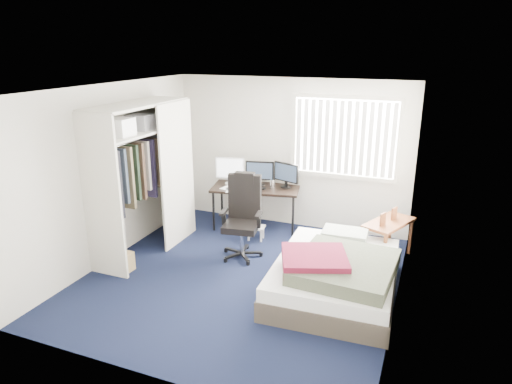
{
  "coord_description": "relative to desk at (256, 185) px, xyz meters",
  "views": [
    {
      "loc": [
        2.23,
        -5.05,
        3.0
      ],
      "look_at": [
        0.05,
        0.4,
        1.09
      ],
      "focal_mm": 32.0,
      "sensor_mm": 36.0,
      "label": 1
    }
  ],
  "objects": [
    {
      "name": "closet",
      "position": [
        -1.19,
        -1.49,
        0.6
      ],
      "size": [
        0.64,
        1.84,
        2.22
      ],
      "color": "beige",
      "rests_on": "ground"
    },
    {
      "name": "footstool",
      "position": [
        0.2,
        -0.52,
        -0.58
      ],
      "size": [
        0.3,
        0.26,
        0.23
      ],
      "color": "white",
      "rests_on": "ground"
    },
    {
      "name": "window_assembly",
      "position": [
        1.38,
        0.29,
        0.85
      ],
      "size": [
        1.72,
        0.09,
        1.32
      ],
      "color": "white",
      "rests_on": "ground"
    },
    {
      "name": "pine_box",
      "position": [
        -1.17,
        -2.21,
        -0.62
      ],
      "size": [
        0.37,
        0.28,
        0.27
      ],
      "primitive_type": "cube",
      "rotation": [
        0.0,
        0.0,
        -0.05
      ],
      "color": "#A38951",
      "rests_on": "ground"
    },
    {
      "name": "ground",
      "position": [
        0.48,
        -1.76,
        -0.75
      ],
      "size": [
        4.2,
        4.2,
        0.0
      ],
      "primitive_type": "plane",
      "color": "black",
      "rests_on": "ground"
    },
    {
      "name": "room_shell",
      "position": [
        0.48,
        -1.76,
        0.76
      ],
      "size": [
        4.2,
        4.2,
        4.2
      ],
      "color": "silver",
      "rests_on": "ground"
    },
    {
      "name": "office_chair",
      "position": [
        0.23,
        -1.1,
        -0.28
      ],
      "size": [
        0.66,
        0.66,
        1.24
      ],
      "color": "black",
      "rests_on": "ground"
    },
    {
      "name": "desk",
      "position": [
        0.0,
        0.0,
        0.0
      ],
      "size": [
        1.56,
        0.95,
        1.18
      ],
      "color": "black",
      "rests_on": "ground"
    },
    {
      "name": "bed",
      "position": [
        1.75,
        -1.71,
        -0.47
      ],
      "size": [
        1.55,
        2.02,
        0.65
      ],
      "color": "#3E352C",
      "rests_on": "ground"
    },
    {
      "name": "nightstand",
      "position": [
        2.23,
        -0.44,
        -0.24
      ],
      "size": [
        0.72,
        0.94,
        0.76
      ],
      "color": "brown",
      "rests_on": "ground"
    }
  ]
}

